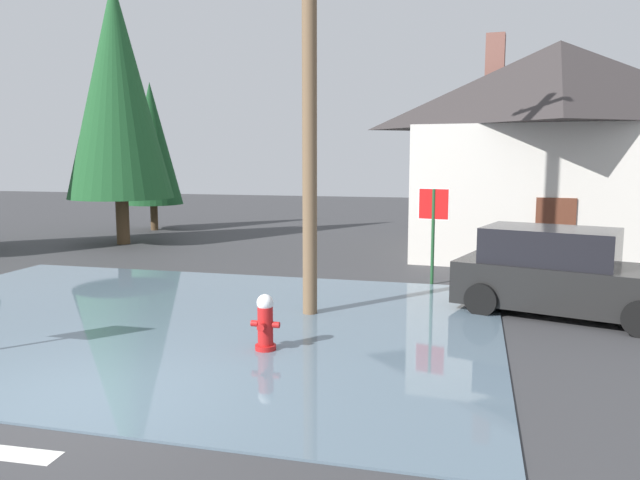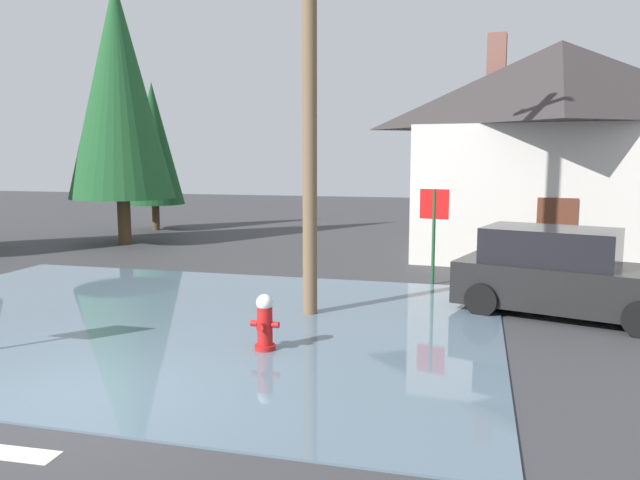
{
  "view_description": "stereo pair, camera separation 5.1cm",
  "coord_description": "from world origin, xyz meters",
  "px_view_note": "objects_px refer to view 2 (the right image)",
  "views": [
    {
      "loc": [
        4.74,
        -6.44,
        3.07
      ],
      "look_at": [
        1.97,
        4.51,
        1.53
      ],
      "focal_mm": 34.34,
      "sensor_mm": 36.0,
      "label": 1
    },
    {
      "loc": [
        4.79,
        -6.42,
        3.07
      ],
      "look_at": [
        1.97,
        4.51,
        1.53
      ],
      "focal_mm": 34.34,
      "sensor_mm": 36.0,
      "label": 2
    }
  ],
  "objects_px": {
    "house": "(557,146)",
    "parked_car": "(562,274)",
    "stop_sign_far": "(434,216)",
    "pine_tree_mid_left": "(119,91)",
    "pine_tree_tall_left": "(153,144)",
    "fire_hydrant": "(265,324)",
    "utility_pole": "(309,46)"
  },
  "relations": [
    {
      "from": "utility_pole",
      "to": "stop_sign_far",
      "type": "xyz_separation_m",
      "value": [
        2.11,
        3.51,
        -3.42
      ]
    },
    {
      "from": "stop_sign_far",
      "to": "pine_tree_tall_left",
      "type": "height_order",
      "value": "pine_tree_tall_left"
    },
    {
      "from": "parked_car",
      "to": "pine_tree_tall_left",
      "type": "height_order",
      "value": "pine_tree_tall_left"
    },
    {
      "from": "house",
      "to": "pine_tree_tall_left",
      "type": "distance_m",
      "value": 15.67
    },
    {
      "from": "utility_pole",
      "to": "house",
      "type": "xyz_separation_m",
      "value": [
        5.4,
        8.93,
        -1.7
      ]
    },
    {
      "from": "parked_car",
      "to": "house",
      "type": "bearing_deg",
      "value": 85.05
    },
    {
      "from": "stop_sign_far",
      "to": "pine_tree_mid_left",
      "type": "height_order",
      "value": "pine_tree_mid_left"
    },
    {
      "from": "utility_pole",
      "to": "house",
      "type": "bearing_deg",
      "value": 58.86
    },
    {
      "from": "stop_sign_far",
      "to": "pine_tree_mid_left",
      "type": "distance_m",
      "value": 12.48
    },
    {
      "from": "fire_hydrant",
      "to": "house",
      "type": "distance_m",
      "value": 12.9
    },
    {
      "from": "fire_hydrant",
      "to": "parked_car",
      "type": "relative_size",
      "value": 0.21
    },
    {
      "from": "stop_sign_far",
      "to": "parked_car",
      "type": "distance_m",
      "value": 3.58
    },
    {
      "from": "utility_pole",
      "to": "house",
      "type": "distance_m",
      "value": 10.57
    },
    {
      "from": "house",
      "to": "fire_hydrant",
      "type": "bearing_deg",
      "value": -115.87
    },
    {
      "from": "fire_hydrant",
      "to": "pine_tree_tall_left",
      "type": "distance_m",
      "value": 17.61
    },
    {
      "from": "utility_pole",
      "to": "parked_car",
      "type": "xyz_separation_m",
      "value": [
        4.73,
        1.23,
        -4.29
      ]
    },
    {
      "from": "pine_tree_tall_left",
      "to": "utility_pole",
      "type": "bearing_deg",
      "value": -49.83
    },
    {
      "from": "utility_pole",
      "to": "parked_car",
      "type": "relative_size",
      "value": 2.23
    },
    {
      "from": "house",
      "to": "pine_tree_mid_left",
      "type": "distance_m",
      "value": 14.56
    },
    {
      "from": "pine_tree_tall_left",
      "to": "fire_hydrant",
      "type": "bearing_deg",
      "value": -55.13
    },
    {
      "from": "fire_hydrant",
      "to": "parked_car",
      "type": "xyz_separation_m",
      "value": [
        4.82,
        3.61,
        0.35
      ]
    },
    {
      "from": "house",
      "to": "parked_car",
      "type": "height_order",
      "value": "house"
    },
    {
      "from": "house",
      "to": "pine_tree_tall_left",
      "type": "height_order",
      "value": "house"
    },
    {
      "from": "house",
      "to": "pine_tree_tall_left",
      "type": "relative_size",
      "value": 1.47
    },
    {
      "from": "fire_hydrant",
      "to": "pine_tree_tall_left",
      "type": "height_order",
      "value": "pine_tree_tall_left"
    },
    {
      "from": "stop_sign_far",
      "to": "house",
      "type": "bearing_deg",
      "value": 58.76
    },
    {
      "from": "stop_sign_far",
      "to": "pine_tree_mid_left",
      "type": "bearing_deg",
      "value": 158.54
    },
    {
      "from": "stop_sign_far",
      "to": "pine_tree_tall_left",
      "type": "distance_m",
      "value": 14.82
    },
    {
      "from": "utility_pole",
      "to": "pine_tree_tall_left",
      "type": "relative_size",
      "value": 1.61
    },
    {
      "from": "fire_hydrant",
      "to": "house",
      "type": "height_order",
      "value": "house"
    },
    {
      "from": "fire_hydrant",
      "to": "pine_tree_mid_left",
      "type": "height_order",
      "value": "pine_tree_mid_left"
    },
    {
      "from": "house",
      "to": "parked_car",
      "type": "distance_m",
      "value": 8.15
    }
  ]
}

